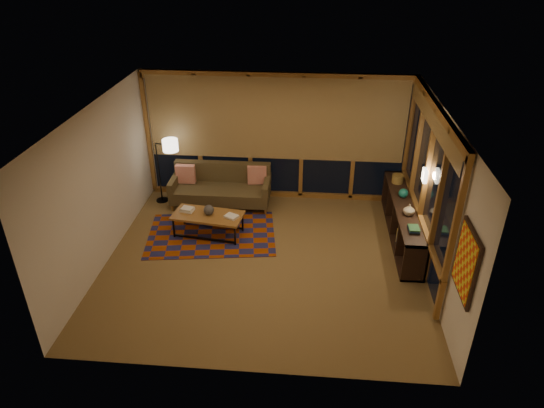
# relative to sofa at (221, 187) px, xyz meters

# --- Properties ---
(floor) EXTENTS (5.50, 5.00, 0.01)m
(floor) POSITION_rel_sofa_xyz_m (1.11, -1.93, -0.42)
(floor) COLOR olive
(floor) RESTS_ON ground
(ceiling) EXTENTS (5.50, 5.00, 0.01)m
(ceiling) POSITION_rel_sofa_xyz_m (1.11, -1.93, 2.28)
(ceiling) COLOR silver
(ceiling) RESTS_ON walls
(walls) EXTENTS (5.51, 5.01, 2.70)m
(walls) POSITION_rel_sofa_xyz_m (1.11, -1.93, 0.93)
(walls) COLOR silver
(walls) RESTS_ON floor
(window_wall_back) EXTENTS (5.30, 0.16, 2.60)m
(window_wall_back) POSITION_rel_sofa_xyz_m (1.11, 0.50, 0.93)
(window_wall_back) COLOR olive
(window_wall_back) RESTS_ON walls
(window_wall_right) EXTENTS (0.16, 3.70, 2.60)m
(window_wall_right) POSITION_rel_sofa_xyz_m (3.79, -1.33, 0.93)
(window_wall_right) COLOR olive
(window_wall_right) RESTS_ON walls
(wall_art) EXTENTS (0.06, 0.74, 0.94)m
(wall_art) POSITION_rel_sofa_xyz_m (3.82, -3.78, 1.03)
(wall_art) COLOR red
(wall_art) RESTS_ON walls
(wall_sconce) EXTENTS (0.12, 0.18, 0.22)m
(wall_sconce) POSITION_rel_sofa_xyz_m (3.73, -1.48, 1.13)
(wall_sconce) COLOR #F6E8CB
(wall_sconce) RESTS_ON walls
(sofa) EXTENTS (2.04, 0.83, 0.83)m
(sofa) POSITION_rel_sofa_xyz_m (0.00, 0.00, 0.00)
(sofa) COLOR #483A22
(sofa) RESTS_ON floor
(pillow_left) EXTENTS (0.40, 0.14, 0.40)m
(pillow_left) POSITION_rel_sofa_xyz_m (-0.75, 0.12, 0.20)
(pillow_left) COLOR red
(pillow_left) RESTS_ON sofa
(pillow_right) EXTENTS (0.41, 0.18, 0.40)m
(pillow_right) POSITION_rel_sofa_xyz_m (0.74, 0.22, 0.20)
(pillow_right) COLOR red
(pillow_right) RESTS_ON sofa
(area_rug) EXTENTS (2.58, 1.90, 0.01)m
(area_rug) POSITION_rel_sofa_xyz_m (0.02, -1.18, -0.41)
(area_rug) COLOR #8F380A
(area_rug) RESTS_ON floor
(coffee_table) EXTENTS (1.38, 0.77, 0.44)m
(coffee_table) POSITION_rel_sofa_xyz_m (-0.03, -1.17, -0.20)
(coffee_table) COLOR olive
(coffee_table) RESTS_ON floor
(book_stack_a) EXTENTS (0.27, 0.24, 0.07)m
(book_stack_a) POSITION_rel_sofa_xyz_m (-0.44, -1.08, 0.05)
(book_stack_a) COLOR white
(book_stack_a) RESTS_ON coffee_table
(book_stack_b) EXTENTS (0.32, 0.29, 0.05)m
(book_stack_b) POSITION_rel_sofa_xyz_m (0.43, -1.24, 0.04)
(book_stack_b) COLOR white
(book_stack_b) RESTS_ON coffee_table
(ceramic_pot) EXTENTS (0.21, 0.21, 0.19)m
(ceramic_pot) POSITION_rel_sofa_xyz_m (-0.01, -1.16, 0.12)
(ceramic_pot) COLOR black
(ceramic_pot) RESTS_ON coffee_table
(floor_lamp) EXTENTS (0.53, 0.40, 1.45)m
(floor_lamp) POSITION_rel_sofa_xyz_m (-1.31, 0.07, 0.31)
(floor_lamp) COLOR black
(floor_lamp) RESTS_ON floor
(bookshelf) EXTENTS (0.40, 2.83, 0.71)m
(bookshelf) POSITION_rel_sofa_xyz_m (3.60, -0.93, -0.06)
(bookshelf) COLOR #36221B
(bookshelf) RESTS_ON floor
(basket) EXTENTS (0.25, 0.25, 0.17)m
(basket) POSITION_rel_sofa_xyz_m (3.58, -0.06, 0.37)
(basket) COLOR olive
(basket) RESTS_ON bookshelf
(teal_bowl) EXTENTS (0.19, 0.19, 0.18)m
(teal_bowl) POSITION_rel_sofa_xyz_m (3.60, -0.68, 0.38)
(teal_bowl) COLOR #16685C
(teal_bowl) RESTS_ON bookshelf
(vase) EXTENTS (0.24, 0.24, 0.21)m
(vase) POSITION_rel_sofa_xyz_m (3.60, -1.33, 0.39)
(vase) COLOR tan
(vase) RESTS_ON bookshelf
(shelf_book_stack) EXTENTS (0.20, 0.26, 0.07)m
(shelf_book_stack) POSITION_rel_sofa_xyz_m (3.60, -1.87, 0.32)
(shelf_book_stack) COLOR white
(shelf_book_stack) RESTS_ON bookshelf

